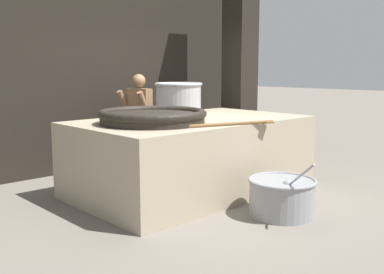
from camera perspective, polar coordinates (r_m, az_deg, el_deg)
The scene contains 9 objects.
ground_plane at distance 6.29m, azimuth 0.00°, elevation -6.74°, with size 60.00×60.00×0.00m, color slate.
back_wall at distance 7.86m, azimuth -11.44°, elevation 10.70°, with size 8.06×0.24×3.95m, color black.
support_pillar at distance 8.29m, azimuth 6.12°, elevation 10.70°, with size 0.47×0.47×3.95m, color black.
hearth_platform at distance 6.18m, azimuth 0.00°, elevation -2.28°, with size 3.17×1.88×1.00m.
giant_wok_near at distance 5.61m, azimuth -5.03°, elevation 2.64°, with size 1.35×1.35×0.17m.
stock_pot at distance 6.69m, azimuth -1.72°, elevation 5.00°, with size 0.71×0.71×0.47m.
stirring_paddle at distance 5.45m, azimuth 5.54°, elevation 1.70°, with size 1.16×0.43×0.04m.
cook at distance 7.38m, azimuth -6.75°, elevation 2.29°, with size 0.40×0.60×1.59m.
prep_bowl_vegetables at distance 5.28m, azimuth 11.35°, elevation -7.28°, with size 0.78×0.96×0.73m.
Camera 1 is at (-4.15, -4.42, 1.67)m, focal length 42.00 mm.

